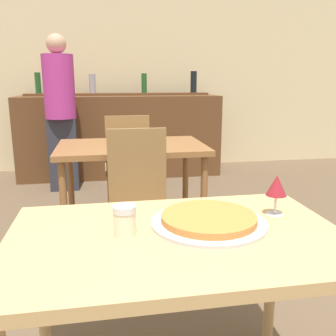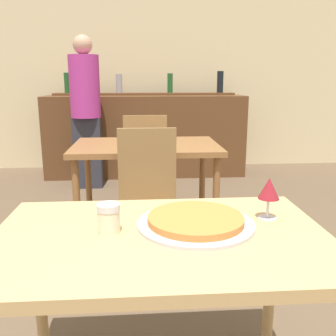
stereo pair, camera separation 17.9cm
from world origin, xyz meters
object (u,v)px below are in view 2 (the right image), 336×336
object	(u,v)px
chair_far_side_back	(145,160)
cheese_shaker	(109,218)
pizza_tray	(196,221)
person_standing	(86,107)
wine_glass	(269,190)
chair_far_side_front	(148,194)

from	to	relation	value
chair_far_side_back	cheese_shaker	world-z (taller)	chair_far_side_back
pizza_tray	cheese_shaker	xyz separation A→B (m)	(-0.31, -0.04, 0.04)
person_standing	wine_glass	bearing A→B (deg)	-70.34
person_standing	chair_far_side_back	bearing A→B (deg)	-57.49
pizza_tray	chair_far_side_back	bearing A→B (deg)	94.23
cheese_shaker	person_standing	distance (m)	3.21
pizza_tray	person_standing	xyz separation A→B (m)	(-0.82, 3.13, 0.18)
chair_far_side_front	pizza_tray	xyz separation A→B (m)	(0.15, -1.03, 0.22)
chair_far_side_front	cheese_shaker	bearing A→B (deg)	-98.09
chair_far_side_front	person_standing	distance (m)	2.23
pizza_tray	wine_glass	bearing A→B (deg)	10.07
chair_far_side_front	pizza_tray	bearing A→B (deg)	-81.51
chair_far_side_front	person_standing	size ratio (longest dim) A/B	0.55
pizza_tray	wine_glass	world-z (taller)	wine_glass
pizza_tray	wine_glass	distance (m)	0.30
chair_far_side_back	pizza_tray	xyz separation A→B (m)	(0.15, -2.09, 0.22)
chair_far_side_back	chair_far_side_front	bearing A→B (deg)	90.00
cheese_shaker	wine_glass	distance (m)	0.60
chair_far_side_front	wine_glass	xyz separation A→B (m)	(0.44, -0.98, 0.32)
chair_far_side_front	wine_glass	distance (m)	1.12
cheese_shaker	person_standing	size ratio (longest dim) A/B	0.06
chair_far_side_back	pizza_tray	size ratio (longest dim) A/B	2.25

